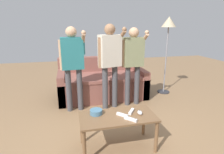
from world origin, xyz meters
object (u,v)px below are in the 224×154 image
Objects in this scene: couch at (102,83)px; floor_lamp at (168,29)px; game_remote_wand_near at (122,115)px; game_remote_nunchuk at (140,113)px; player_center at (110,57)px; coffee_table at (118,121)px; snack_bowl at (96,112)px; player_left at (73,60)px; player_right at (133,58)px; game_remote_wand_spare at (131,111)px; game_remote_wand_far at (131,119)px.

floor_lamp is (1.45, -0.12, 1.16)m from couch.
couch reaches higher than game_remote_wand_near.
player_center reaches higher than game_remote_nunchuk.
coffee_table is 6.02× the size of snack_bowl.
game_remote_nunchuk is at bearing -126.53° from floor_lamp.
player_right is at bearing 0.75° from player_left.
game_remote_wand_near is (-0.07, -1.86, 0.17)m from couch.
couch is 20.92× the size of game_remote_nunchuk.
snack_bowl is 0.10× the size of player_left.
snack_bowl is 0.11× the size of player_right.
couch is at bearing 44.95° from player_left.
game_remote_nunchuk is 0.23m from game_remote_wand_near.
floor_lamp is at bearing 20.74° from player_center.
game_remote_nunchuk is at bearing -39.74° from game_remote_wand_spare.
game_remote_wand_near is at bearing -95.37° from player_center.
floor_lamp is at bearing 26.57° from player_right.
game_remote_nunchuk is at bearing 36.22° from game_remote_wand_far.
snack_bowl is 0.55m from game_remote_nunchuk.
floor_lamp reaches higher than game_remote_wand_far.
game_remote_nunchuk is 0.06× the size of player_right.
player_center is at bearing 95.33° from game_remote_nunchuk.
player_left is at bearing 111.46° from coffee_table.
floor_lamp reaches higher than player_left.
game_remote_wand_far is 0.98× the size of game_remote_wand_spare.
snack_bowl is 0.45m from game_remote_wand_spare.
couch is 1.18× the size of player_center.
couch is at bearing 94.72° from game_remote_nunchuk.
floor_lamp is 11.84× the size of game_remote_wand_far.
player_right is 1.36m from game_remote_wand_spare.
player_left reaches higher than game_remote_nunchuk.
snack_bowl is 1.78× the size of game_remote_nunchuk.
game_remote_wand_far reaches higher than coffee_table.
player_right is (0.50, -0.60, 0.64)m from couch.
couch is 1.87m from game_remote_wand_near.
game_remote_wand_spare is at bearing -129.49° from floor_lamp.
floor_lamp is 1.18m from player_right.
player_left is 1.45m from game_remote_wand_near.
game_remote_wand_far is (0.37, -0.25, -0.01)m from snack_bowl.
player_left reaches higher than game_remote_wand_spare.
game_remote_wand_far is at bearing -62.13° from game_remote_wand_near.
floor_lamp is at bearing 47.61° from coffee_table.
player_right is at bearing 63.44° from coffee_table.
floor_lamp is 1.14× the size of player_right.
player_center reaches higher than game_remote_wand_near.
couch is at bearing 129.91° from player_right.
game_remote_wand_spare is at bearing 140.26° from game_remote_nunchuk.
player_left is at bearing 176.20° from player_center.
player_right is at bearing 70.04° from game_remote_wand_far.
snack_bowl reaches higher than coffee_table.
floor_lamp reaches higher than snack_bowl.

